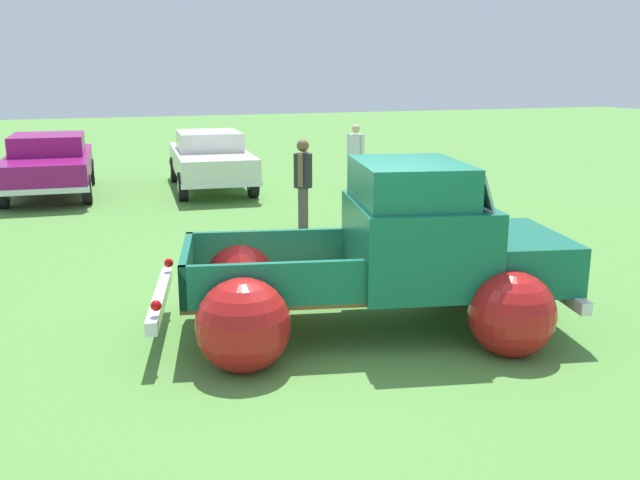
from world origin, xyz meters
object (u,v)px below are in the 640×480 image
at_px(show_car_1, 210,158).
at_px(spectator_0, 303,180).
at_px(show_car_0, 49,162).
at_px(spectator_1, 356,152).
at_px(vintage_pickup_truck, 393,264).

bearing_deg(show_car_1, spectator_0, 11.81).
xyz_separation_m(show_car_0, spectator_1, (7.25, -1.66, 0.12)).
bearing_deg(spectator_1, spectator_0, 26.21).
height_order(show_car_0, spectator_0, spectator_0).
bearing_deg(vintage_pickup_truck, show_car_1, 102.80).
relative_size(show_car_1, spectator_0, 2.77).
bearing_deg(vintage_pickup_truck, spectator_1, 82.14).
height_order(show_car_1, spectator_0, spectator_0).
height_order(vintage_pickup_truck, spectator_1, vintage_pickup_truck).
xyz_separation_m(show_car_0, spectator_0, (4.38, -5.85, 0.18)).
bearing_deg(show_car_0, show_car_1, 86.14).
xyz_separation_m(vintage_pickup_truck, spectator_0, (0.65, 5.01, 0.21)).
bearing_deg(show_car_1, show_car_0, -92.47).
distance_m(vintage_pickup_truck, show_car_1, 10.34).
xyz_separation_m(vintage_pickup_truck, show_car_0, (-3.73, 10.86, 0.03)).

